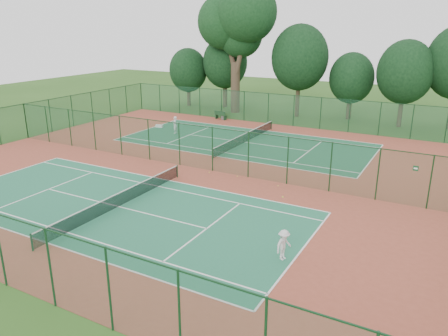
{
  "coord_description": "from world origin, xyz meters",
  "views": [
    {
      "loc": [
        17.91,
        -27.94,
        10.89
      ],
      "look_at": [
        4.33,
        -3.22,
        1.6
      ],
      "focal_mm": 35.0,
      "sensor_mm": 36.0,
      "label": 1
    }
  ],
  "objects_px": {
    "trash_bin": "(223,116)",
    "big_tree": "(237,21)",
    "bench": "(220,115)",
    "kit_bag": "(159,126)",
    "player_near": "(284,245)",
    "player_far": "(175,125)"
  },
  "relations": [
    {
      "from": "player_near",
      "to": "kit_bag",
      "type": "height_order",
      "value": "player_near"
    },
    {
      "from": "player_near",
      "to": "kit_bag",
      "type": "xyz_separation_m",
      "value": [
        -22.65,
        20.29,
        -0.64
      ]
    },
    {
      "from": "bench",
      "to": "kit_bag",
      "type": "xyz_separation_m",
      "value": [
        -3.88,
        -7.0,
        -0.39
      ]
    },
    {
      "from": "kit_bag",
      "to": "big_tree",
      "type": "height_order",
      "value": "big_tree"
    },
    {
      "from": "player_near",
      "to": "trash_bin",
      "type": "bearing_deg",
      "value": 51.17
    },
    {
      "from": "player_near",
      "to": "big_tree",
      "type": "bearing_deg",
      "value": 47.88
    },
    {
      "from": "trash_bin",
      "to": "big_tree",
      "type": "height_order",
      "value": "big_tree"
    },
    {
      "from": "trash_bin",
      "to": "big_tree",
      "type": "bearing_deg",
      "value": 98.15
    },
    {
      "from": "trash_bin",
      "to": "bench",
      "type": "relative_size",
      "value": 0.51
    },
    {
      "from": "player_far",
      "to": "trash_bin",
      "type": "xyz_separation_m",
      "value": [
        0.94,
        8.73,
        -0.46
      ]
    },
    {
      "from": "big_tree",
      "to": "player_far",
      "type": "bearing_deg",
      "value": -90.99
    },
    {
      "from": "player_near",
      "to": "trash_bin",
      "type": "xyz_separation_m",
      "value": [
        -18.54,
        27.56,
        -0.34
      ]
    },
    {
      "from": "kit_bag",
      "to": "player_near",
      "type": "bearing_deg",
      "value": -52.86
    },
    {
      "from": "kit_bag",
      "to": "trash_bin",
      "type": "bearing_deg",
      "value": 49.54
    },
    {
      "from": "bench",
      "to": "trash_bin",
      "type": "bearing_deg",
      "value": 62.9
    },
    {
      "from": "player_far",
      "to": "kit_bag",
      "type": "height_order",
      "value": "player_far"
    },
    {
      "from": "player_near",
      "to": "player_far",
      "type": "height_order",
      "value": "player_far"
    },
    {
      "from": "player_near",
      "to": "trash_bin",
      "type": "distance_m",
      "value": 33.22
    },
    {
      "from": "player_near",
      "to": "player_far",
      "type": "xyz_separation_m",
      "value": [
        -19.49,
        18.82,
        0.12
      ]
    },
    {
      "from": "bench",
      "to": "big_tree",
      "type": "bearing_deg",
      "value": 107.89
    },
    {
      "from": "bench",
      "to": "big_tree",
      "type": "height_order",
      "value": "big_tree"
    },
    {
      "from": "player_near",
      "to": "kit_bag",
      "type": "distance_m",
      "value": 30.41
    }
  ]
}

